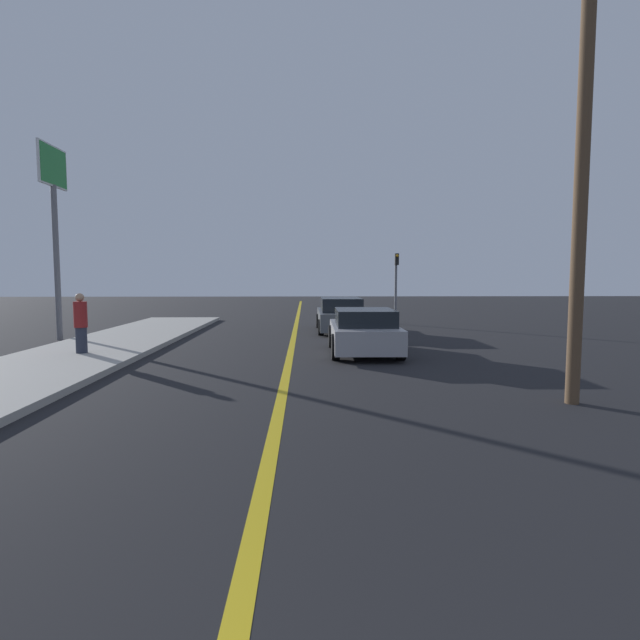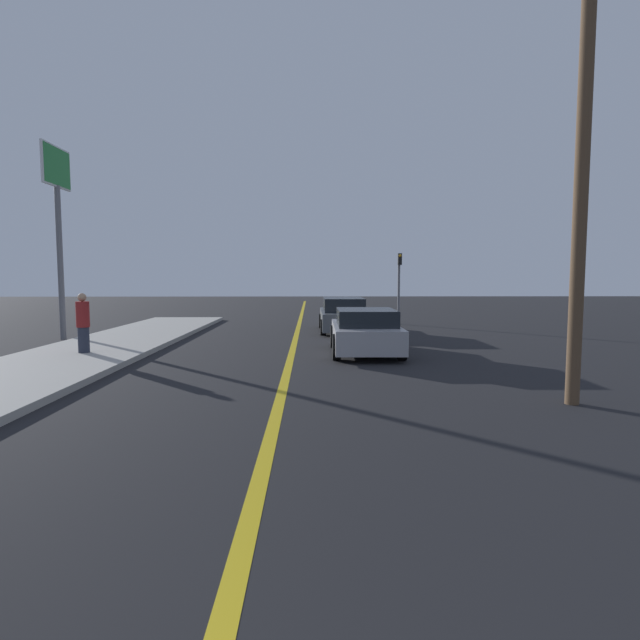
# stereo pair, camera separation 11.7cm
# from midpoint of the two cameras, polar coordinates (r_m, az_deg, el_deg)

# --- Properties ---
(road_center_line) EXTENTS (0.20, 60.00, 0.01)m
(road_center_line) POSITION_cam_midpoint_polar(r_m,az_deg,el_deg) (17.72, -2.70, -2.40)
(road_center_line) COLOR gold
(road_center_line) RESTS_ON ground_plane
(sidewalk_left) EXTENTS (3.56, 26.85, 0.15)m
(sidewalk_left) POSITION_cam_midpoint_polar(r_m,az_deg,el_deg) (14.64, -27.03, -4.18)
(sidewalk_left) COLOR #ADA89E
(sidewalk_left) RESTS_ON ground_plane
(car_near_right_lane) EXTENTS (2.05, 4.02, 1.32)m
(car_near_right_lane) POSITION_cam_midpoint_polar(r_m,az_deg,el_deg) (14.78, 5.43, -1.34)
(car_near_right_lane) COLOR #9E9EA3
(car_near_right_lane) RESTS_ON ground_plane
(car_ahead_center) EXTENTS (1.96, 4.64, 1.41)m
(car_ahead_center) POSITION_cam_midpoint_polar(r_m,az_deg,el_deg) (20.81, 2.81, 0.54)
(car_ahead_center) COLOR #4C5156
(car_ahead_center) RESTS_ON ground_plane
(pedestrian_mid_group) EXTENTS (0.35, 0.35, 1.66)m
(pedestrian_mid_group) POSITION_cam_midpoint_polar(r_m,az_deg,el_deg) (15.35, -25.26, -0.31)
(pedestrian_mid_group) COLOR #282D3D
(pedestrian_mid_group) RESTS_ON sidewalk_left
(traffic_light) EXTENTS (0.18, 0.40, 3.39)m
(traffic_light) POSITION_cam_midpoint_polar(r_m,az_deg,el_deg) (24.21, 9.16, 4.52)
(traffic_light) COLOR slate
(traffic_light) RESTS_ON ground_plane
(roadside_sign) EXTENTS (0.20, 1.91, 6.86)m
(roadside_sign) POSITION_cam_midpoint_polar(r_m,az_deg,el_deg) (20.43, -27.67, 12.43)
(roadside_sign) COLOR slate
(roadside_sign) RESTS_ON ground_plane
(utility_pole) EXTENTS (0.24, 0.24, 7.64)m
(utility_pole) POSITION_cam_midpoint_polar(r_m,az_deg,el_deg) (9.95, 28.00, 13.42)
(utility_pole) COLOR brown
(utility_pole) RESTS_ON ground_plane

